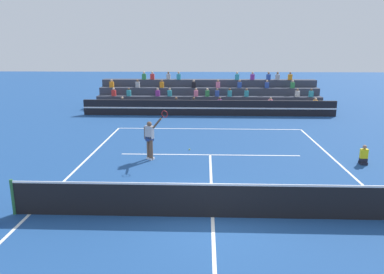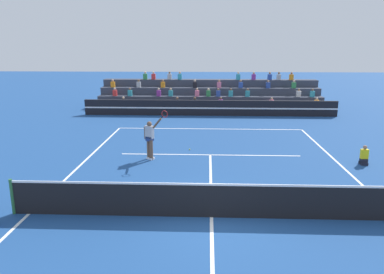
# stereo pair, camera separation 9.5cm
# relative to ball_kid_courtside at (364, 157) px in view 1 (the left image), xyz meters

# --- Properties ---
(ground_plane) EXTENTS (120.00, 120.00, 0.00)m
(ground_plane) POSITION_rel_ball_kid_courtside_xyz_m (-6.49, -5.27, -0.33)
(ground_plane) COLOR navy
(court_lines) EXTENTS (11.10, 23.90, 0.01)m
(court_lines) POSITION_rel_ball_kid_courtside_xyz_m (-6.49, -5.27, -0.33)
(court_lines) COLOR white
(court_lines) RESTS_ON ground
(tennis_net) EXTENTS (12.00, 0.10, 1.10)m
(tennis_net) POSITION_rel_ball_kid_courtside_xyz_m (-6.49, -5.27, 0.21)
(tennis_net) COLOR #2D6B38
(tennis_net) RESTS_ON ground
(sponsor_banner_wall) EXTENTS (18.00, 0.26, 1.10)m
(sponsor_banner_wall) POSITION_rel_ball_kid_courtside_xyz_m (-6.49, 11.02, 0.22)
(sponsor_banner_wall) COLOR black
(sponsor_banner_wall) RESTS_ON ground
(bleacher_stand) EXTENTS (17.20, 3.80, 2.83)m
(bleacher_stand) POSITION_rel_ball_kid_courtside_xyz_m (-6.49, 14.18, 0.51)
(bleacher_stand) COLOR #383D4C
(bleacher_stand) RESTS_ON ground
(ball_kid_courtside) EXTENTS (0.30, 0.36, 0.84)m
(ball_kid_courtside) POSITION_rel_ball_kid_courtside_xyz_m (0.00, 0.00, 0.00)
(ball_kid_courtside) COLOR black
(ball_kid_courtside) RESTS_ON ground
(tennis_player) EXTENTS (1.18, 0.72, 2.33)m
(tennis_player) POSITION_rel_ball_kid_courtside_xyz_m (-9.14, 0.37, 0.65)
(tennis_player) COLOR brown
(tennis_player) RESTS_ON ground
(tennis_ball) EXTENTS (0.07, 0.07, 0.07)m
(tennis_ball) POSITION_rel_ball_kid_courtside_xyz_m (-7.49, 1.93, -0.30)
(tennis_ball) COLOR #C6DB33
(tennis_ball) RESTS_ON ground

